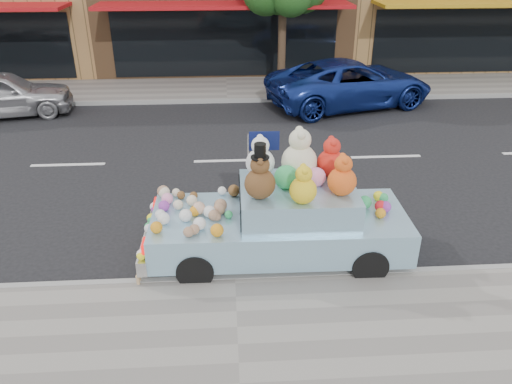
{
  "coord_description": "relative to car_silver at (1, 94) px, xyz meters",
  "views": [
    {
      "loc": [
        -0.08,
        -11.56,
        5.0
      ],
      "look_at": [
        0.39,
        -4.22,
        1.25
      ],
      "focal_mm": 35.0,
      "sensor_mm": 36.0,
      "label": 1
    }
  ],
  "objects": [
    {
      "name": "car_silver",
      "position": [
        0.0,
        0.0,
        0.0
      ],
      "size": [
        4.4,
        2.48,
        1.41
      ],
      "primitive_type": "imported",
      "rotation": [
        0.0,
        0.0,
        1.78
      ],
      "color": "#B5B6BB",
      "rests_on": "ground"
    },
    {
      "name": "car_blue",
      "position": [
        11.03,
        0.37,
        0.05
      ],
      "size": [
        5.95,
        3.94,
        1.52
      ],
      "primitive_type": "imported",
      "rotation": [
        0.0,
        0.0,
        1.85
      ],
      "color": "navy",
      "rests_on": "ground"
    },
    {
      "name": "far_sidewalk",
      "position": [
        6.98,
        2.48,
        -0.65
      ],
      "size": [
        60.0,
        3.0,
        0.12
      ],
      "primitive_type": "cube",
      "color": "gray",
      "rests_on": "ground"
    },
    {
      "name": "far_kerb",
      "position": [
        6.98,
        0.98,
        -0.64
      ],
      "size": [
        60.0,
        0.12,
        0.13
      ],
      "primitive_type": "cube",
      "color": "gray",
      "rests_on": "ground"
    },
    {
      "name": "art_car",
      "position": [
        7.79,
        -8.28,
        0.11
      ],
      "size": [
        4.51,
        1.83,
        2.26
      ],
      "rotation": [
        0.0,
        0.0,
        -0.02
      ],
      "color": "black",
      "rests_on": "ground"
    },
    {
      "name": "near_sidewalk",
      "position": [
        6.98,
        -10.52,
        -0.65
      ],
      "size": [
        60.0,
        3.0,
        0.12
      ],
      "primitive_type": "cube",
      "color": "gray",
      "rests_on": "ground"
    },
    {
      "name": "near_kerb",
      "position": [
        6.98,
        -9.02,
        -0.64
      ],
      "size": [
        60.0,
        0.12,
        0.13
      ],
      "primitive_type": "cube",
      "color": "gray",
      "rests_on": "ground"
    },
    {
      "name": "ground",
      "position": [
        6.98,
        -4.02,
        -0.71
      ],
      "size": [
        120.0,
        120.0,
        0.0
      ],
      "primitive_type": "plane",
      "color": "black",
      "rests_on": "ground"
    }
  ]
}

